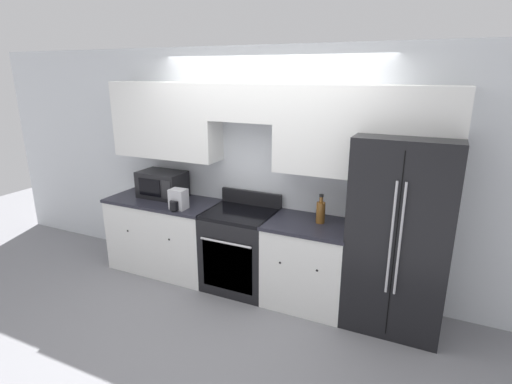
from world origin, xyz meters
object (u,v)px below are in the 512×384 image
Objects in this scene: bottle at (321,212)px; refrigerator at (400,233)px; oven_range at (240,249)px; microwave at (162,184)px.

refrigerator is at bearing 0.27° from bottle.
oven_range is 1.69m from refrigerator.
oven_range is 1.25m from microwave.
refrigerator is (1.63, 0.06, 0.46)m from oven_range.
bottle is (-0.76, -0.00, 0.09)m from refrigerator.
microwave reaches higher than bottle.
refrigerator reaches higher than bottle.
oven_range is at bearing -5.01° from microwave.
microwave is at bearing 179.35° from refrigerator.
oven_range is at bearing -175.97° from bottle.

